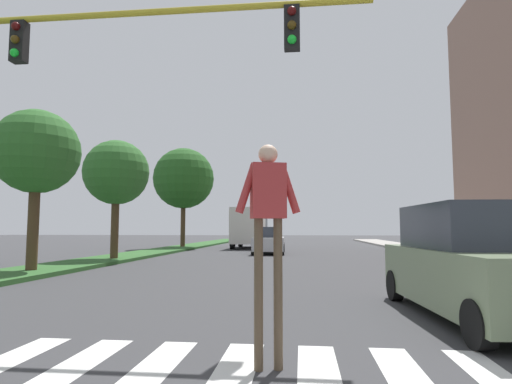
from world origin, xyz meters
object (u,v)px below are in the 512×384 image
(suv_crossing, at_px, (475,264))
(truck_box_delivery, at_px, (250,227))
(pedestrian_performer, at_px, (268,217))
(sedan_midblock, at_px, (269,241))
(tree_far, at_px, (116,173))
(tree_distant, at_px, (184,179))
(tree_mid, at_px, (36,153))
(traffic_light_gantry, at_px, (18,78))

(suv_crossing, bearing_deg, truck_box_delivery, 105.56)
(pedestrian_performer, relative_size, sedan_midblock, 0.56)
(tree_far, xyz_separation_m, tree_distant, (-0.45, 13.01, 1.29))
(tree_distant, xyz_separation_m, sedan_midblock, (7.19, -6.06, -4.69))
(tree_mid, xyz_separation_m, truck_box_delivery, (4.97, 19.69, -2.51))
(traffic_light_gantry, relative_size, pedestrian_performer, 3.84)
(tree_distant, height_order, sedan_midblock, tree_distant)
(tree_distant, distance_m, truck_box_delivery, 6.47)
(tree_mid, height_order, suv_crossing, tree_mid)
(suv_crossing, height_order, truck_box_delivery, truck_box_delivery)
(tree_far, distance_m, sedan_midblock, 10.27)
(tree_mid, xyz_separation_m, traffic_light_gantry, (3.71, -6.16, 0.24))
(traffic_light_gantry, xyz_separation_m, suv_crossing, (8.32, 0.47, -3.46))
(traffic_light_gantry, height_order, pedestrian_performer, traffic_light_gantry)
(tree_distant, bearing_deg, tree_far, -88.03)
(tree_distant, relative_size, sedan_midblock, 1.72)
(tree_distant, bearing_deg, tree_mid, -89.56)
(pedestrian_performer, bearing_deg, tree_distant, 107.91)
(traffic_light_gantry, relative_size, sedan_midblock, 2.14)
(suv_crossing, height_order, sedan_midblock, suv_crossing)
(traffic_light_gantry, bearing_deg, suv_crossing, 3.26)
(tree_mid, distance_m, sedan_midblock, 14.81)
(suv_crossing, distance_m, sedan_midblock, 18.93)
(pedestrian_performer, relative_size, suv_crossing, 0.53)
(tree_mid, bearing_deg, tree_distant, 90.44)
(tree_far, distance_m, truck_box_delivery, 15.04)
(tree_mid, xyz_separation_m, tree_distant, (-0.14, 18.64, 1.31))
(tree_mid, height_order, traffic_light_gantry, traffic_light_gantry)
(tree_distant, xyz_separation_m, truck_box_delivery, (5.11, 1.05, -3.82))
(tree_mid, relative_size, pedestrian_performer, 2.20)
(tree_mid, bearing_deg, sedan_midblock, 60.73)
(tree_mid, distance_m, tree_distant, 18.68)
(pedestrian_performer, distance_m, sedan_midblock, 21.35)
(suv_crossing, relative_size, sedan_midblock, 1.06)
(tree_distant, distance_m, suv_crossing, 27.57)
(tree_far, distance_m, suv_crossing, 16.61)
(tree_mid, height_order, tree_distant, tree_distant)
(sedan_midblock, bearing_deg, tree_mid, -119.27)
(tree_far, xyz_separation_m, truck_box_delivery, (4.66, 14.07, -2.53))
(tree_far, bearing_deg, sedan_midblock, 45.88)
(tree_mid, xyz_separation_m, sedan_midblock, (7.05, 12.58, -3.38))
(tree_distant, distance_m, traffic_light_gantry, 25.12)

